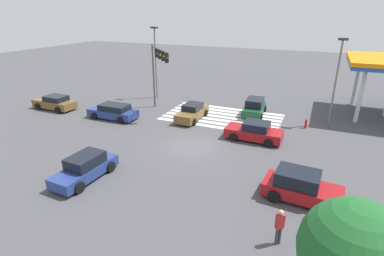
# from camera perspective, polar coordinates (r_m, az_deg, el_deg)

# --- Properties ---
(ground_plane) EXTENTS (129.81, 129.81, 0.00)m
(ground_plane) POSITION_cam_1_polar(r_m,az_deg,el_deg) (23.32, -0.00, -3.51)
(ground_plane) COLOR #47474C
(crosswalk_markings) EXTENTS (11.28, 6.30, 0.01)m
(crosswalk_markings) POSITION_cam_1_polar(r_m,az_deg,el_deg) (29.83, 5.75, 2.12)
(crosswalk_markings) COLOR silver
(crosswalk_markings) RESTS_ON ground_plane
(traffic_signal_mast) EXTENTS (3.85, 3.85, 6.66)m
(traffic_signal_mast) POSITION_cam_1_polar(r_m,az_deg,el_deg) (30.19, -6.50, 12.15)
(traffic_signal_mast) COLOR #47474C
(traffic_signal_mast) RESTS_ON ground_plane
(car_0) EXTENTS (4.31, 2.41, 1.68)m
(car_0) POSITION_cam_1_polar(r_m,az_deg,el_deg) (17.89, 19.98, -10.45)
(car_0) COLOR maroon
(car_0) RESTS_ON ground_plane
(car_1) EXTENTS (4.87, 2.18, 1.43)m
(car_1) POSITION_cam_1_polar(r_m,az_deg,el_deg) (30.08, -14.76, 3.06)
(car_1) COLOR navy
(car_1) RESTS_ON ground_plane
(car_2) EXTENTS (1.99, 4.65, 1.50)m
(car_2) POSITION_cam_1_polar(r_m,az_deg,el_deg) (28.91, 0.04, 3.02)
(car_2) COLOR brown
(car_2) RESTS_ON ground_plane
(car_3) EXTENTS (2.17, 4.30, 1.68)m
(car_3) POSITION_cam_1_polar(r_m,az_deg,el_deg) (30.78, 11.82, 3.91)
(car_3) COLOR #144728
(car_3) RESTS_ON ground_plane
(car_4) EXTENTS (4.74, 2.15, 1.48)m
(car_4) POSITION_cam_1_polar(r_m,az_deg,el_deg) (35.11, -24.67, 4.41)
(car_4) COLOR brown
(car_4) RESTS_ON ground_plane
(car_5) EXTENTS (2.11, 4.46, 1.55)m
(car_5) POSITION_cam_1_polar(r_m,az_deg,el_deg) (19.94, -19.68, -7.16)
(car_5) COLOR navy
(car_5) RESTS_ON ground_plane
(car_6) EXTENTS (4.55, 2.23, 1.53)m
(car_6) POSITION_cam_1_polar(r_m,az_deg,el_deg) (24.75, 11.77, -0.68)
(car_6) COLOR maroon
(car_6) RESTS_ON ground_plane
(pedestrian) EXTENTS (0.41, 0.41, 1.83)m
(pedestrian) POSITION_cam_1_polar(r_m,az_deg,el_deg) (14.41, 16.33, -17.33)
(pedestrian) COLOR #38383D
(pedestrian) RESTS_ON ground_plane
(street_light_pole_a) EXTENTS (0.80, 0.36, 8.16)m
(street_light_pole_a) POSITION_cam_1_polar(r_m,az_deg,el_deg) (35.79, -6.98, 13.37)
(street_light_pole_a) COLOR slate
(street_light_pole_a) RESTS_ON ground_plane
(street_light_pole_b) EXTENTS (0.80, 0.36, 7.71)m
(street_light_pole_b) POSITION_cam_1_polar(r_m,az_deg,el_deg) (29.34, 25.88, 9.16)
(street_light_pole_b) COLOR slate
(street_light_pole_b) RESTS_ON ground_plane
(tree_corner_a) EXTENTS (2.96, 2.96, 5.30)m
(tree_corner_a) POSITION_cam_1_polar(r_m,az_deg,el_deg) (9.74, 28.36, -20.13)
(tree_corner_a) COLOR brown
(tree_corner_a) RESTS_ON ground_plane
(fire_hydrant) EXTENTS (0.22, 0.22, 0.86)m
(fire_hydrant) POSITION_cam_1_polar(r_m,az_deg,el_deg) (28.61, 20.86, 0.80)
(fire_hydrant) COLOR red
(fire_hydrant) RESTS_ON ground_plane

